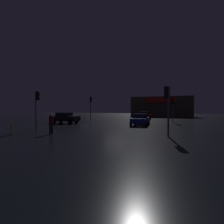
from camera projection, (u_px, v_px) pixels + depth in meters
The scene contains 12 objects.
ground_plane at pixel (115, 126), 20.00m from camera, with size 120.00×120.00×0.00m, color black.
store_building at pixel (161, 107), 46.74m from camera, with size 15.67×9.99×5.35m.
traffic_signal_main at pixel (167, 100), 12.11m from camera, with size 0.42×0.42×3.71m.
traffic_signal_opposite at pixel (91, 103), 28.71m from camera, with size 0.42×0.42×4.16m.
traffic_signal_cross_left at pixel (172, 104), 24.62m from camera, with size 0.42×0.42×3.80m.
traffic_signal_cross_right at pixel (37, 101), 16.15m from camera, with size 0.42×0.42×3.77m.
car_near at pixel (65, 118), 23.38m from camera, with size 4.04×2.03×1.54m.
car_far at pixel (140, 119), 20.35m from camera, with size 2.10×4.12×1.46m.
car_crossing at pixel (144, 116), 30.74m from camera, with size 2.25×4.36×1.54m.
pedestrian at pixel (51, 122), 13.32m from camera, with size 0.48×0.48×1.66m.
bollard_kerb_a at pixel (85, 118), 30.18m from camera, with size 0.10×0.10×0.93m, color #595B60.
bollard_kerb_b at pixel (12, 127), 13.94m from camera, with size 0.10×0.10×0.97m, color gold.
Camera 1 is at (6.36, -18.93, 2.02)m, focal length 26.24 mm.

